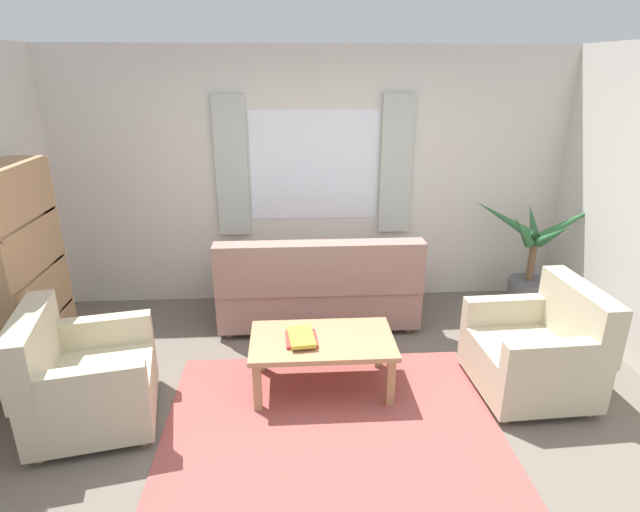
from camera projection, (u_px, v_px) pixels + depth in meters
name	position (u px, v px, depth m)	size (l,w,h in m)	color
ground_plane	(331.00, 425.00, 3.64)	(6.24, 6.24, 0.00)	#6B6056
wall_back	(314.00, 179.00, 5.30)	(5.32, 0.12, 2.60)	silver
window_with_curtains	(315.00, 166.00, 5.17)	(1.98, 0.07, 1.40)	white
area_rug	(331.00, 425.00, 3.64)	(2.35, 1.81, 0.01)	#9E4C47
couch	(318.00, 288.00, 4.98)	(1.90, 0.82, 0.92)	gray
armchair_left	(83.00, 379.00, 3.55)	(0.97, 0.98, 0.88)	#BCB293
armchair_right	(539.00, 351.00, 3.91)	(0.86, 0.88, 0.88)	#BCB293
coffee_table	(322.00, 345.00, 3.94)	(1.10, 0.64, 0.44)	#A87F56
book_stack_on_table	(301.00, 338.00, 3.87)	(0.24, 0.33, 0.06)	#B23833
potted_plant	(530.00, 272.00, 5.18)	(1.21, 0.88, 1.20)	#56565B
bookshelf	(26.00, 270.00, 4.03)	(0.30, 0.94, 1.72)	#A87F56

